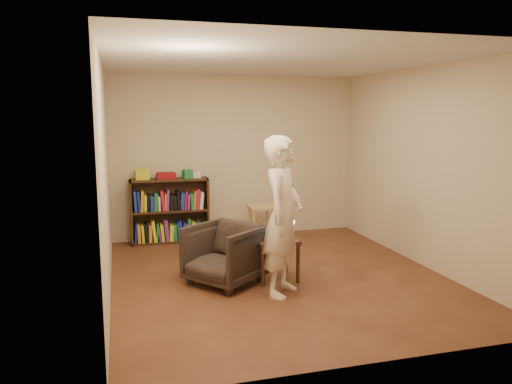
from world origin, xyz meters
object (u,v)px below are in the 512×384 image
object	(u,v)px
side_table	(275,245)
laptop	(280,233)
bookshelf	(170,214)
stool	(261,212)
person	(283,216)
armchair	(225,254)

from	to	relation	value
side_table	laptop	distance (m)	0.16
bookshelf	stool	bearing A→B (deg)	-10.74
side_table	laptop	bearing A→B (deg)	30.13
side_table	person	size ratio (longest dim) A/B	0.29
bookshelf	armchair	distance (m)	2.18
armchair	person	world-z (taller)	person
side_table	stool	bearing A→B (deg)	79.24
stool	person	world-z (taller)	person
laptop	person	size ratio (longest dim) A/B	0.23
stool	laptop	distance (m)	1.86
armchair	side_table	bearing A→B (deg)	51.13
armchair	laptop	xyz separation A→B (m)	(0.70, 0.03, 0.21)
stool	armchair	size ratio (longest dim) A/B	0.71
person	armchair	bearing A→B (deg)	84.14
side_table	armchair	bearing A→B (deg)	179.19
bookshelf	person	xyz separation A→B (m)	(0.97, -2.64, 0.45)
armchair	laptop	world-z (taller)	laptop
armchair	stool	bearing A→B (deg)	114.18
armchair	side_table	size ratio (longest dim) A/B	1.53
armchair	side_table	distance (m)	0.63
side_table	laptop	world-z (taller)	laptop
stool	laptop	world-z (taller)	laptop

